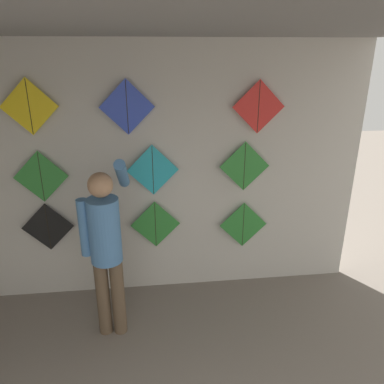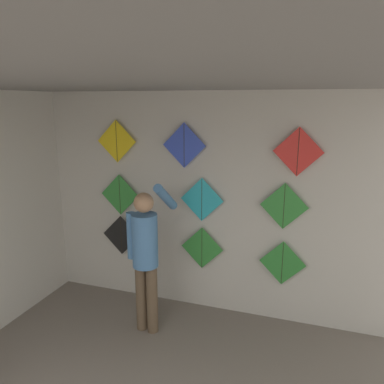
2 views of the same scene
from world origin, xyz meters
The scene contains 12 objects.
back_panel centered at (0.00, 3.71, 1.40)m, with size 4.87×0.06×2.80m, color beige.
ceiling_slab centered at (0.00, 1.84, 2.82)m, with size 4.87×4.48×0.04m, color gray.
shopkeeper centered at (-0.35, 2.96, 1.02)m, with size 0.46×0.61×1.81m.
kite_0 centered at (-1.05, 3.62, 0.88)m, with size 0.55×0.01×0.55m.
kite_1 centered at (0.12, 3.62, 0.85)m, with size 0.55×0.01×0.55m.
kite_2 centered at (1.13, 3.62, 0.79)m, with size 0.55×0.01×0.55m.
kite_3 centered at (-1.04, 3.62, 1.46)m, with size 0.55×0.01×0.55m.
kite_4 centered at (0.11, 3.62, 1.49)m, with size 0.55×0.01×0.55m.
kite_5 centered at (1.11, 3.62, 1.49)m, with size 0.55×0.01×0.55m.
kite_6 centered at (-1.05, 3.62, 2.17)m, with size 0.55×0.01×0.55m.
kite_7 centered at (-0.12, 3.62, 2.15)m, with size 0.55×0.01×0.55m.
kite_8 centered at (1.22, 3.62, 2.13)m, with size 0.55×0.01×0.55m.
Camera 1 is at (0.08, -0.19, 2.69)m, focal length 35.00 mm.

